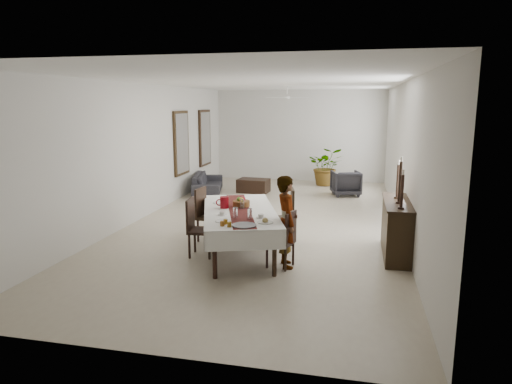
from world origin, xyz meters
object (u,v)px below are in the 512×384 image
object	(u,v)px
dining_table_top	(239,212)
sofa	(208,183)
red_pitcher	(224,202)
woman	(286,222)
sideboard_body	(396,229)

from	to	relation	value
dining_table_top	sofa	world-z (taller)	dining_table_top
dining_table_top	sofa	size ratio (longest dim) A/B	1.26
dining_table_top	red_pitcher	world-z (taller)	red_pitcher
red_pitcher	sofa	world-z (taller)	red_pitcher
red_pitcher	sofa	xyz separation A→B (m)	(-2.09, 5.28, -0.63)
dining_table_top	woman	size ratio (longest dim) A/B	1.66
red_pitcher	woman	bearing A→B (deg)	-25.01
dining_table_top	sofa	bearing A→B (deg)	95.83
red_pitcher	dining_table_top	bearing A→B (deg)	-12.62
woman	sideboard_body	distance (m)	2.13
dining_table_top	sideboard_body	bearing A→B (deg)	-8.72
dining_table_top	red_pitcher	distance (m)	0.35
sideboard_body	sofa	size ratio (longest dim) A/B	0.79
woman	sofa	size ratio (longest dim) A/B	0.76
sofa	red_pitcher	bearing A→B (deg)	-172.06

